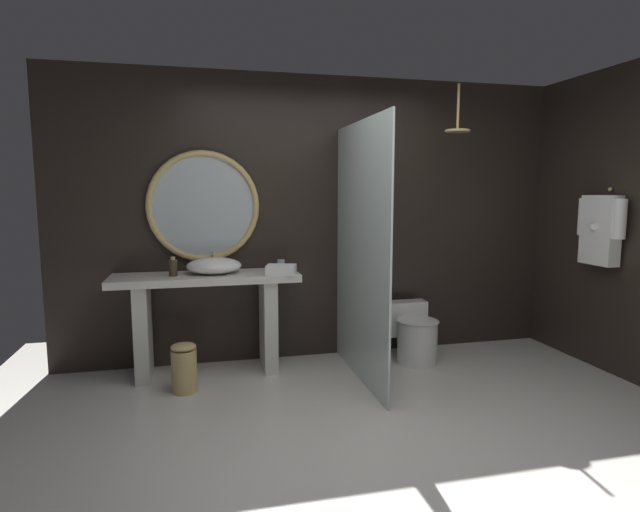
{
  "coord_description": "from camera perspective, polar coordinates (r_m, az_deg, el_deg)",
  "views": [
    {
      "loc": [
        -1.11,
        -2.76,
        1.57
      ],
      "look_at": [
        -0.25,
        0.87,
        1.08
      ],
      "focal_mm": 28.6,
      "sensor_mm": 36.0,
      "label": 1
    }
  ],
  "objects": [
    {
      "name": "ground_plane",
      "position": [
        3.36,
        8.04,
        -20.45
      ],
      "size": [
        5.76,
        5.76,
        0.0
      ],
      "primitive_type": "plane",
      "color": "silver"
    },
    {
      "name": "soap_dispenser",
      "position": [
        4.37,
        -16.12,
        -1.23
      ],
      "size": [
        0.07,
        0.07,
        0.16
      ],
      "color": "#3D3323",
      "rests_on": "vanity_counter"
    },
    {
      "name": "tumbler_cup",
      "position": [
        4.48,
        -4.39,
        -1.03
      ],
      "size": [
        0.07,
        0.07,
        0.1
      ],
      "primitive_type": "cylinder",
      "color": "silver",
      "rests_on": "vanity_counter"
    },
    {
      "name": "rain_shower_head",
      "position": [
        4.83,
        15.13,
        13.83
      ],
      "size": [
        0.22,
        0.22,
        0.42
      ],
      "color": "tan"
    },
    {
      "name": "hanging_bathrobe",
      "position": [
        4.94,
        28.88,
        2.82
      ],
      "size": [
        0.2,
        0.49,
        0.66
      ],
      "color": "tan"
    },
    {
      "name": "vessel_sink",
      "position": [
        4.41,
        -11.76,
        -1.07
      ],
      "size": [
        0.46,
        0.38,
        0.17
      ],
      "color": "white",
      "rests_on": "vanity_counter"
    },
    {
      "name": "shower_glass_panel",
      "position": [
        4.17,
        4.57,
        0.35
      ],
      "size": [
        0.02,
        1.36,
        2.12
      ],
      "primitive_type": "cube",
      "color": "silver",
      "rests_on": "ground_plane"
    },
    {
      "name": "folded_hand_towel",
      "position": [
        4.31,
        -4.36,
        -1.52
      ],
      "size": [
        0.29,
        0.25,
        0.08
      ],
      "primitive_type": "cube",
      "rotation": [
        0.0,
        0.0,
        -0.28
      ],
      "color": "white",
      "rests_on": "vanity_counter"
    },
    {
      "name": "side_wall_right",
      "position": [
        4.95,
        31.08,
        3.23
      ],
      "size": [
        0.1,
        2.47,
        2.6
      ],
      "primitive_type": "cube",
      "color": "black",
      "rests_on": "ground_plane"
    },
    {
      "name": "back_wall_panel",
      "position": [
        4.8,
        -0.01,
        4.2
      ],
      "size": [
        4.8,
        0.1,
        2.6
      ],
      "primitive_type": "cube",
      "color": "black",
      "rests_on": "ground_plane"
    },
    {
      "name": "vanity_counter",
      "position": [
        4.46,
        -12.54,
        -5.79
      ],
      "size": [
        1.56,
        0.48,
        0.86
      ],
      "color": "silver",
      "rests_on": "ground_plane"
    },
    {
      "name": "round_wall_mirror",
      "position": [
        4.58,
        -12.89,
        5.43
      ],
      "size": [
        0.97,
        0.05,
        0.97
      ],
      "color": "tan"
    },
    {
      "name": "toilet",
      "position": [
        4.83,
        10.5,
        -8.64
      ],
      "size": [
        0.38,
        0.54,
        0.52
      ],
      "color": "white",
      "rests_on": "ground_plane"
    },
    {
      "name": "waste_bin",
      "position": [
        4.19,
        -14.96,
        -11.95
      ],
      "size": [
        0.2,
        0.2,
        0.39
      ],
      "color": "tan",
      "rests_on": "ground_plane"
    }
  ]
}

